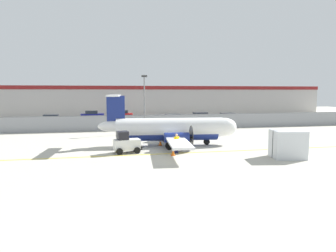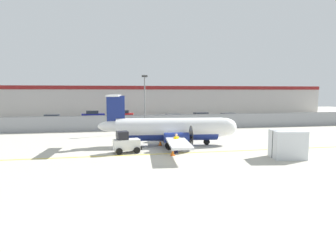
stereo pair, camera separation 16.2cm
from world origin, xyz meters
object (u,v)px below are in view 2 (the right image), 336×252
at_px(parked_car_5, 228,118).
at_px(parked_car_1, 93,115).
at_px(commuter_airplane, 172,129).
at_px(baggage_tug, 126,143).
at_px(ground_crew_worker, 176,142).
at_px(cargo_container, 288,144).
at_px(parked_car_3, 173,119).
at_px(parked_car_0, 51,119).
at_px(parked_car_4, 200,117).
at_px(parked_car_2, 123,114).
at_px(traffic_cone_near_right, 160,142).
at_px(apron_light_pole, 145,99).
at_px(traffic_cone_near_left, 173,152).

bearing_deg(parked_car_5, parked_car_1, -23.21).
xyz_separation_m(commuter_airplane, baggage_tug, (-4.63, -2.73, -0.75)).
bearing_deg(baggage_tug, ground_crew_worker, -22.96).
height_order(cargo_container, parked_car_3, cargo_container).
xyz_separation_m(parked_car_0, parked_car_4, (24.24, -0.08, 0.00)).
bearing_deg(cargo_container, parked_car_2, 116.97).
xyz_separation_m(commuter_airplane, parked_car_5, (13.37, 18.81, -0.71)).
bearing_deg(parked_car_2, traffic_cone_near_right, 102.06).
bearing_deg(parked_car_3, parked_car_4, -157.12).
bearing_deg(ground_crew_worker, parked_car_5, 124.09).
distance_m(parked_car_0, parked_car_4, 24.24).
relative_size(traffic_cone_near_right, apron_light_pole, 0.09).
bearing_deg(traffic_cone_near_left, baggage_tug, 153.79).
height_order(parked_car_5, apron_light_pole, apron_light_pole).
bearing_deg(parked_car_3, baggage_tug, 65.21).
height_order(ground_crew_worker, cargo_container, cargo_container).
relative_size(parked_car_0, parked_car_4, 0.98).
distance_m(cargo_container, parked_car_2, 38.43).
bearing_deg(baggage_tug, commuter_airplane, 22.33).
bearing_deg(traffic_cone_near_left, apron_light_pole, 92.64).
bearing_deg(traffic_cone_near_right, parked_car_3, 74.46).
bearing_deg(traffic_cone_near_left, traffic_cone_near_right, 92.74).
relative_size(ground_crew_worker, traffic_cone_near_left, 2.66).
height_order(commuter_airplane, parked_car_4, commuter_airplane).
height_order(commuter_airplane, parked_car_5, commuter_airplane).
relative_size(traffic_cone_near_right, parked_car_0, 0.15).
xyz_separation_m(parked_car_3, parked_car_4, (5.41, 2.60, 0.00)).
relative_size(parked_car_0, apron_light_pole, 0.58).
relative_size(traffic_cone_near_left, traffic_cone_near_right, 1.00).
xyz_separation_m(cargo_container, parked_car_5, (5.59, 25.99, -0.21)).
distance_m(baggage_tug, parked_car_2, 32.28).
xyz_separation_m(ground_crew_worker, parked_car_3, (4.34, 22.15, -0.06)).
distance_m(parked_car_2, apron_light_pole, 20.40).
distance_m(cargo_container, traffic_cone_near_left, 9.12).
bearing_deg(parked_car_1, parked_car_5, -30.55).
bearing_deg(parked_car_1, parked_car_2, -2.95).
xyz_separation_m(parked_car_0, parked_car_3, (18.82, -2.69, 0.00)).
bearing_deg(traffic_cone_near_left, cargo_container, -16.81).
bearing_deg(parked_car_4, ground_crew_worker, 62.71).
height_order(baggage_tug, apron_light_pole, apron_light_pole).
distance_m(cargo_container, apron_light_pole, 19.40).
bearing_deg(apron_light_pole, traffic_cone_near_right, -87.41).
bearing_deg(apron_light_pole, traffic_cone_near_left, -87.36).
relative_size(ground_crew_worker, parked_car_0, 0.40).
bearing_deg(traffic_cone_near_right, parked_car_2, 94.74).
height_order(parked_car_3, parked_car_5, same).
distance_m(ground_crew_worker, parked_car_5, 26.53).
height_order(baggage_tug, parked_car_4, baggage_tug).
relative_size(traffic_cone_near_left, parked_car_2, 0.15).
distance_m(ground_crew_worker, traffic_cone_near_right, 4.19).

